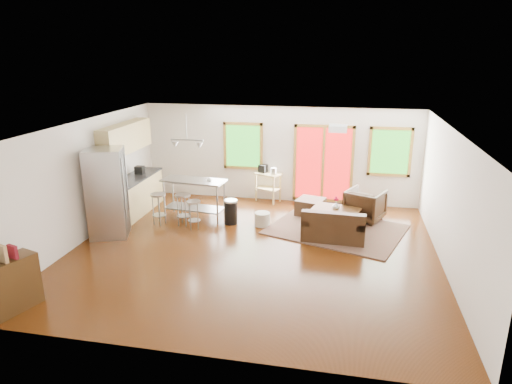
% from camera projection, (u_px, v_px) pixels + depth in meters
% --- Properties ---
extents(floor, '(7.50, 7.00, 0.02)m').
position_uv_depth(floor, '(253.00, 251.00, 9.53)').
color(floor, '#331706').
rests_on(floor, ground).
extents(ceiling, '(7.50, 7.00, 0.02)m').
position_uv_depth(ceiling, '(253.00, 127.00, 8.75)').
color(ceiling, silver).
rests_on(ceiling, ground).
extents(back_wall, '(7.50, 0.02, 2.60)m').
position_uv_depth(back_wall, '(279.00, 154.00, 12.43)').
color(back_wall, beige).
rests_on(back_wall, ground).
extents(left_wall, '(0.02, 7.00, 2.60)m').
position_uv_depth(left_wall, '(83.00, 181.00, 9.85)').
color(left_wall, beige).
rests_on(left_wall, ground).
extents(right_wall, '(0.02, 7.00, 2.60)m').
position_uv_depth(right_wall, '(452.00, 203.00, 8.43)').
color(right_wall, beige).
rests_on(right_wall, ground).
extents(front_wall, '(7.50, 0.02, 2.60)m').
position_uv_depth(front_wall, '(197.00, 271.00, 5.86)').
color(front_wall, beige).
rests_on(front_wall, ground).
extents(window_left, '(1.10, 0.05, 1.30)m').
position_uv_depth(window_left, '(243.00, 146.00, 12.51)').
color(window_left, '#1D6117').
rests_on(window_left, back_wall).
extents(french_doors, '(1.60, 0.05, 2.10)m').
position_uv_depth(french_doors, '(323.00, 164.00, 12.21)').
color(french_doors, red).
rests_on(french_doors, back_wall).
extents(window_right, '(1.10, 0.05, 1.30)m').
position_uv_depth(window_right, '(390.00, 152.00, 11.77)').
color(window_right, '#1D6117').
rests_on(window_right, back_wall).
extents(rug, '(3.47, 3.05, 0.03)m').
position_uv_depth(rug, '(336.00, 229.00, 10.64)').
color(rug, '#4B573A').
rests_on(rug, floor).
extents(loveseat, '(1.39, 0.83, 0.72)m').
position_uv_depth(loveseat, '(334.00, 228.00, 10.00)').
color(loveseat, black).
rests_on(loveseat, floor).
extents(coffee_table, '(1.21, 0.89, 0.44)m').
position_uv_depth(coffee_table, '(336.00, 211.00, 10.80)').
color(coffee_table, '#33200D').
rests_on(coffee_table, floor).
extents(armchair, '(1.08, 1.05, 0.86)m').
position_uv_depth(armchair, '(365.00, 203.00, 11.15)').
color(armchair, black).
rests_on(armchair, floor).
extents(ottoman, '(0.78, 0.78, 0.43)m').
position_uv_depth(ottoman, '(310.00, 207.00, 11.55)').
color(ottoman, black).
rests_on(ottoman, floor).
extents(pouf, '(0.41, 0.41, 0.32)m').
position_uv_depth(pouf, '(262.00, 219.00, 10.87)').
color(pouf, beige).
rests_on(pouf, floor).
extents(vase, '(0.23, 0.24, 0.32)m').
position_uv_depth(vase, '(336.00, 205.00, 10.78)').
color(vase, silver).
rests_on(vase, coffee_table).
extents(book, '(0.21, 0.08, 0.28)m').
position_uv_depth(book, '(352.00, 203.00, 10.82)').
color(book, maroon).
rests_on(book, coffee_table).
extents(cabinets, '(0.64, 2.24, 2.30)m').
position_uv_depth(cabinets, '(132.00, 178.00, 11.50)').
color(cabinets, tan).
rests_on(cabinets, floor).
extents(refrigerator, '(1.00, 0.99, 1.99)m').
position_uv_depth(refrigerator, '(107.00, 193.00, 10.08)').
color(refrigerator, '#B7BABC').
rests_on(refrigerator, floor).
extents(island, '(1.61, 0.78, 0.99)m').
position_uv_depth(island, '(194.00, 192.00, 11.23)').
color(island, '#B7BABC').
rests_on(island, floor).
extents(cup, '(0.12, 0.10, 0.11)m').
position_uv_depth(cup, '(209.00, 180.00, 11.04)').
color(cup, silver).
rests_on(cup, island).
extents(bar_stool_a, '(0.45, 0.45, 0.76)m').
position_uv_depth(bar_stool_a, '(159.00, 202.00, 10.85)').
color(bar_stool_a, '#B7BABC').
rests_on(bar_stool_a, floor).
extents(bar_stool_b, '(0.40, 0.40, 0.77)m').
position_uv_depth(bar_stool_b, '(183.00, 202.00, 10.78)').
color(bar_stool_b, '#B7BABC').
rests_on(bar_stool_b, floor).
extents(bar_stool_c, '(0.41, 0.41, 0.68)m').
position_uv_depth(bar_stool_c, '(194.00, 208.00, 10.58)').
color(bar_stool_c, '#B7BABC').
rests_on(bar_stool_c, floor).
extents(trash_can, '(0.38, 0.38, 0.60)m').
position_uv_depth(trash_can, '(231.00, 212.00, 10.96)').
color(trash_can, black).
rests_on(trash_can, floor).
extents(kitchen_cart, '(0.78, 0.66, 1.02)m').
position_uv_depth(kitchen_cart, '(268.00, 177.00, 12.47)').
color(kitchen_cart, tan).
rests_on(kitchen_cart, floor).
extents(bookshelf, '(0.66, 1.06, 1.17)m').
position_uv_depth(bookshelf, '(6.00, 286.00, 7.18)').
color(bookshelf, '#33200D').
rests_on(bookshelf, floor).
extents(ceiling_flush, '(0.35, 0.35, 0.12)m').
position_uv_depth(ceiling_flush, '(338.00, 128.00, 9.04)').
color(ceiling_flush, white).
rests_on(ceiling_flush, ceiling).
extents(pendant_light, '(0.80, 0.18, 0.79)m').
position_uv_depth(pendant_light, '(187.00, 144.00, 10.73)').
color(pendant_light, gray).
rests_on(pendant_light, ceiling).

